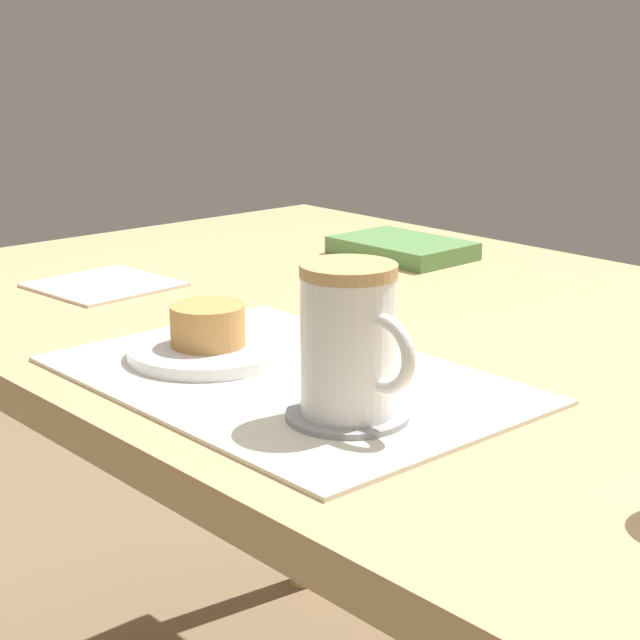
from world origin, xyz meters
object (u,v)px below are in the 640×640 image
pastry_plate (209,351)px  small_book (402,248)px  pastry (208,325)px  coffee_mug (350,340)px  dining_table (427,384)px

pastry_plate → small_book: bearing=113.4°
pastry → coffee_mug: coffee_mug is taller
coffee_mug → small_book: (-0.42, 0.49, -0.06)m
coffee_mug → dining_table: bearing=120.8°
coffee_mug → small_book: 0.65m
dining_table → pastry_plate: 0.27m
small_book → pastry_plate: bearing=-67.7°
pastry → coffee_mug: 0.21m
pastry_plate → small_book: (-0.21, 0.48, 0.00)m
pastry → small_book: bearing=113.4°
pastry_plate → pastry: (0.00, 0.00, 0.03)m
pastry_plate → small_book: 0.52m
dining_table → pastry_plate: (-0.05, -0.25, 0.08)m
pastry_plate → pastry: size_ratio=2.19×
pastry → small_book: (-0.21, 0.48, -0.02)m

